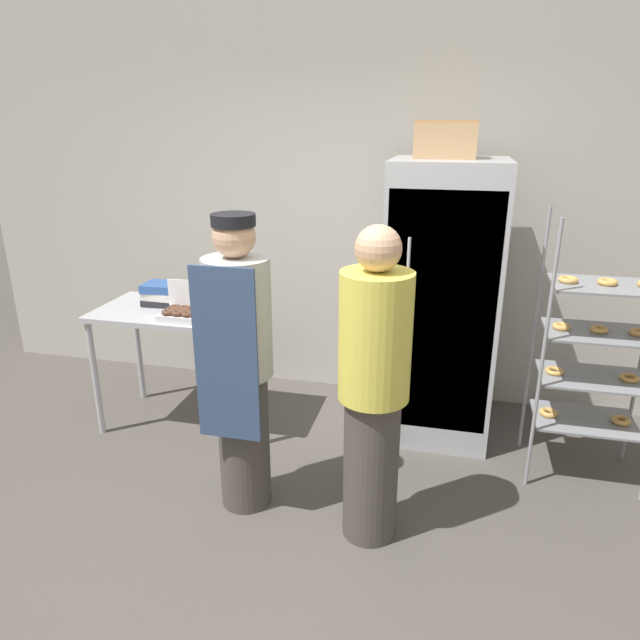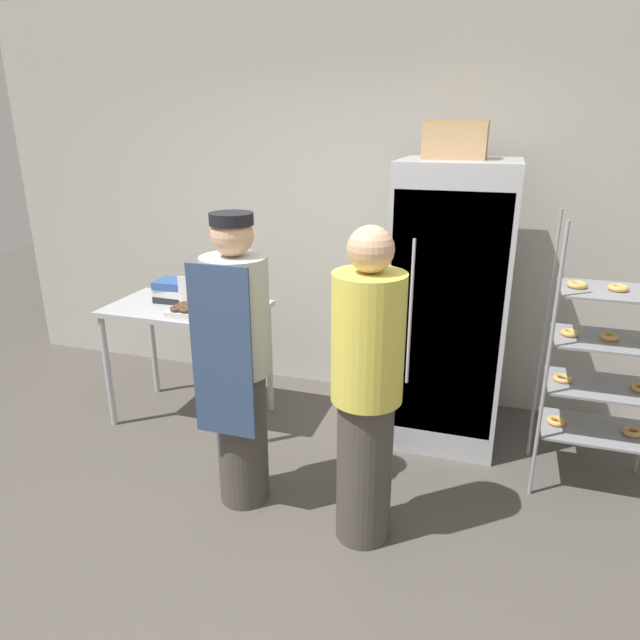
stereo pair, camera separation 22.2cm
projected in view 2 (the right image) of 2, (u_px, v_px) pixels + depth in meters
name	position (u px, v px, depth m)	size (l,w,h in m)	color
ground_plane	(262.00, 571.00, 2.79)	(14.00, 14.00, 0.00)	#4C4742
back_wall	(372.00, 203.00, 4.29)	(6.40, 0.12, 3.01)	#B7B2A8
refrigerator	(449.00, 306.00, 3.75)	(0.73, 0.73, 1.87)	#ADAFB5
baking_rack	(605.00, 361.00, 3.22)	(0.66, 0.46, 1.62)	#93969B
prep_counter	(187.00, 321.00, 4.01)	(1.08, 0.64, 0.87)	#ADAFB5
donut_box	(190.00, 309.00, 3.74)	(0.28, 0.20, 0.24)	white
blender_pitcher	(228.00, 286.00, 3.96)	(0.15, 0.15, 0.30)	black
binder_stack	(178.00, 291.00, 4.07)	(0.30, 0.22, 0.15)	#232328
cardboard_storage_box	(456.00, 140.00, 3.47)	(0.38, 0.32, 0.22)	tan
person_baker	(238.00, 361.00, 3.07)	(0.35, 0.37, 1.66)	#47423D
person_customer	(366.00, 391.00, 2.78)	(0.35, 0.35, 1.65)	#47423D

